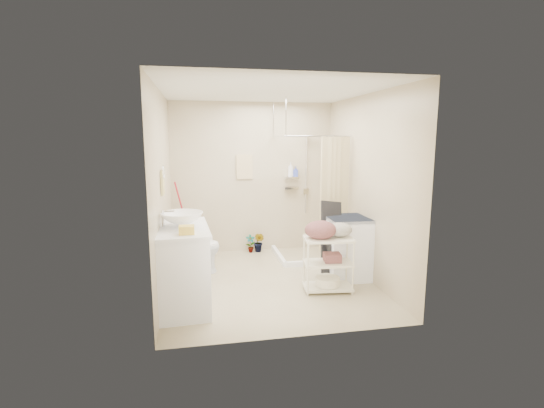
{
  "coord_description": "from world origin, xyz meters",
  "views": [
    {
      "loc": [
        -0.95,
        -5.21,
        2.0
      ],
      "look_at": [
        0.08,
        0.25,
        1.06
      ],
      "focal_mm": 26.0,
      "sensor_mm": 36.0,
      "label": 1
    }
  ],
  "objects_px": {
    "vanity": "(183,267)",
    "washing_machine": "(348,247)",
    "laundry_rack": "(328,259)",
    "toilet": "(194,247)"
  },
  "relations": [
    {
      "from": "vanity",
      "to": "washing_machine",
      "type": "height_order",
      "value": "vanity"
    },
    {
      "from": "vanity",
      "to": "washing_machine",
      "type": "relative_size",
      "value": 1.25
    },
    {
      "from": "vanity",
      "to": "laundry_rack",
      "type": "xyz_separation_m",
      "value": [
        1.85,
        0.14,
        -0.06
      ]
    },
    {
      "from": "washing_machine",
      "to": "laundry_rack",
      "type": "relative_size",
      "value": 1.02
    },
    {
      "from": "vanity",
      "to": "toilet",
      "type": "height_order",
      "value": "vanity"
    },
    {
      "from": "laundry_rack",
      "to": "washing_machine",
      "type": "bearing_deg",
      "value": 52.18
    },
    {
      "from": "washing_machine",
      "to": "vanity",
      "type": "bearing_deg",
      "value": -163.65
    },
    {
      "from": "vanity",
      "to": "toilet",
      "type": "xyz_separation_m",
      "value": [
        0.12,
        1.22,
        -0.1
      ]
    },
    {
      "from": "toilet",
      "to": "washing_machine",
      "type": "height_order",
      "value": "washing_machine"
    },
    {
      "from": "laundry_rack",
      "to": "vanity",
      "type": "bearing_deg",
      "value": -169.0
    }
  ]
}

